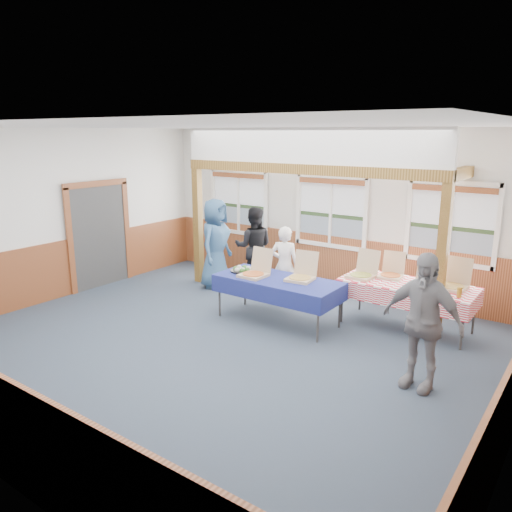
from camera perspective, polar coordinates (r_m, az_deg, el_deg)
The scene contains 27 objects.
floor at distance 7.66m, azimuth -4.02°, elevation -10.09°, with size 8.00×8.00×0.00m, color #293343.
ceiling at distance 7.00m, azimuth -4.48°, elevation 14.60°, with size 8.00×8.00×0.00m, color white.
wall_back at distance 10.05m, azimuth 8.69°, elevation 5.12°, with size 8.00×8.00×0.00m, color silver.
wall_left at distance 10.16m, azimuth -21.89°, elevation 4.37°, with size 8.00×8.00×0.00m, color silver.
wainscot_back at distance 10.24m, azimuth 8.41°, elevation -0.71°, with size 7.98×0.05×1.10m, color brown.
wainscot_left at distance 10.35m, azimuth -21.29°, elevation -1.38°, with size 0.05×6.98×1.10m, color brown.
cased_opening at distance 10.72m, azimuth -17.49°, elevation 2.20°, with size 0.06×1.30×2.10m, color #373737.
window_left at distance 11.23m, azimuth -1.95°, elevation 6.59°, with size 1.56×0.10×1.46m.
window_mid at distance 10.00m, azimuth 8.60°, elevation 5.54°, with size 1.56×0.10×1.46m.
window_right at distance 9.20m, azimuth 21.45°, elevation 4.00°, with size 1.56×0.10×1.46m.
post_left at distance 10.55m, azimuth -6.64°, elevation 3.40°, with size 0.15×0.15×2.40m, color #543712.
post_right at distance 8.14m, azimuth 20.44°, elevation -0.55°, with size 0.15×0.15×2.40m, color #543712.
cross_beam at distance 8.90m, azimuth 5.32°, elevation 9.86°, with size 5.15×0.18×0.18m, color #543712.
table_left at distance 8.30m, azimuth 2.53°, elevation -2.94°, with size 2.26×1.39×0.76m.
table_right at distance 8.40m, azimuth 16.94°, elevation -3.35°, with size 2.15×1.03×0.76m.
pizza_box_a at distance 8.40m, azimuth -0.14°, elevation -1.88°, with size 0.42×0.51×0.45m.
pizza_box_b at distance 8.23m, azimuth 5.17°, elevation -2.28°, with size 0.46×0.54×0.45m.
pizza_box_c at distance 8.53m, azimuth 12.04°, elevation -1.96°, with size 0.43×0.51×0.44m.
pizza_box_d at distance 8.65m, azimuth 15.18°, elevation -1.94°, with size 0.43×0.50×0.40m.
pizza_box_e at distance 8.22m, azimuth 18.49°, elevation -3.00°, with size 0.44×0.51×0.42m.
pizza_box_f at distance 8.33m, azimuth 21.56°, elevation -3.03°, with size 0.45×0.54×0.46m.
veggie_tray at distance 8.69m, azimuth -1.61°, elevation -1.58°, with size 0.41×0.41×0.09m.
drink_glass at distance 7.91m, azimuth 22.22°, elevation -3.89°, with size 0.07×0.07×0.15m, color #906418.
woman_white at distance 9.19m, azimuth 3.28°, elevation -1.09°, with size 0.54×0.35×1.47m, color silver.
woman_black at distance 10.29m, azimuth -0.26°, elevation 1.08°, with size 0.80×0.62×1.65m, color black.
man_blue at distance 10.19m, azimuth -4.65°, elevation 1.44°, with size 0.90×0.58×1.83m, color #31557B.
person_grey at distance 6.47m, azimuth 18.44°, elevation -7.10°, with size 1.02×0.43×1.74m, color gray.
Camera 1 is at (4.50, -5.36, 3.12)m, focal length 35.00 mm.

